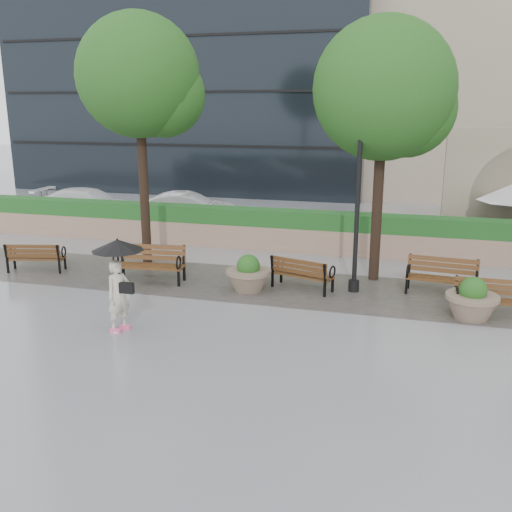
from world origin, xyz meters
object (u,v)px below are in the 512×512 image
(planter_left, at_px, (248,277))
(car_left, at_px, (89,204))
(bench_4, at_px, (489,306))
(bench_1, at_px, (150,272))
(bench_2, at_px, (302,280))
(planter_right, at_px, (472,303))
(pedestrian, at_px, (118,276))
(car_right, at_px, (188,209))
(lamppost, at_px, (357,215))
(bench_0, at_px, (36,263))
(bench_3, at_px, (441,284))

(planter_left, relative_size, car_left, 0.25)
(bench_4, bearing_deg, bench_1, 178.05)
(bench_2, height_order, planter_right, planter_right)
(planter_right, distance_m, pedestrian, 7.89)
(bench_2, relative_size, car_right, 0.44)
(lamppost, xyz_separation_m, pedestrian, (-4.56, -4.04, -0.80))
(bench_2, distance_m, car_left, 12.59)
(bench_0, distance_m, bench_1, 3.67)
(pedestrian, bearing_deg, car_right, 38.10)
(bench_2, distance_m, planter_right, 4.26)
(bench_2, height_order, bench_4, bench_2)
(bench_4, bearing_deg, bench_0, 178.40)
(lamppost, distance_m, pedestrian, 6.14)
(bench_1, bearing_deg, car_left, 124.66)
(bench_4, bearing_deg, lamppost, 163.19)
(bench_1, height_order, pedestrian, pedestrian)
(car_left, bearing_deg, car_right, -90.54)
(planter_left, distance_m, pedestrian, 3.94)
(bench_3, relative_size, pedestrian, 0.90)
(bench_4, bearing_deg, planter_right, -143.44)
(planter_left, height_order, car_left, car_left)
(car_right, bearing_deg, bench_1, -177.07)
(car_left, height_order, car_right, car_left)
(car_left, bearing_deg, bench_2, -126.81)
(bench_3, distance_m, car_left, 15.41)
(bench_0, xyz_separation_m, pedestrian, (4.60, -3.42, 0.97))
(bench_1, xyz_separation_m, pedestrian, (0.93, -3.37, 0.93))
(planter_left, bearing_deg, bench_2, 18.24)
(bench_0, height_order, pedestrian, pedestrian)
(planter_left, height_order, car_right, car_right)
(planter_left, distance_m, car_left, 11.76)
(bench_1, distance_m, lamppost, 5.79)
(bench_3, distance_m, planter_left, 4.96)
(bench_0, relative_size, lamppost, 0.37)
(bench_2, height_order, lamppost, lamppost)
(bench_3, relative_size, planter_left, 1.55)
(bench_3, distance_m, car_right, 11.69)
(planter_right, height_order, car_left, car_left)
(car_right, bearing_deg, planter_left, -159.40)
(planter_right, xyz_separation_m, car_left, (-14.63, 7.96, 0.28))
(bench_2, distance_m, car_right, 9.42)
(bench_0, relative_size, car_right, 0.43)
(bench_0, xyz_separation_m, car_right, (1.70, 7.53, 0.40))
(bench_3, bearing_deg, car_left, 160.66)
(planter_left, xyz_separation_m, lamppost, (2.67, 0.68, 1.64))
(bench_0, xyz_separation_m, lamppost, (9.16, 0.62, 1.77))
(car_left, xyz_separation_m, pedestrian, (7.28, -10.72, 0.56))
(bench_2, relative_size, pedestrian, 0.87)
(car_right, bearing_deg, car_left, 81.27)
(bench_2, bearing_deg, planter_left, 35.80)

